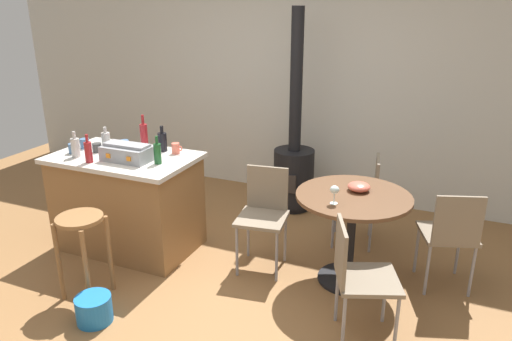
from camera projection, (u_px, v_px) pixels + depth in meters
ground_plane at (204, 295)px, 3.83m from camera, size 8.80×8.80×0.00m
back_wall at (304, 79)px, 5.48m from camera, size 8.00×0.10×2.70m
kitchen_island at (128, 202)px, 4.45m from camera, size 1.28×0.79×0.90m
wooden_stool at (82, 238)px, 3.68m from camera, size 0.35×0.35×0.67m
dining_table at (352, 216)px, 3.84m from camera, size 0.91×0.91×0.77m
folding_chair_near at (264, 210)px, 4.11m from camera, size 0.45×0.45×0.87m
folding_chair_far at (358, 273)px, 3.20m from camera, size 0.52×0.52×0.86m
folding_chair_left at (451, 232)px, 3.75m from camera, size 0.51×0.51×0.86m
folding_chair_right at (362, 193)px, 4.49m from camera, size 0.47×0.47×0.86m
wood_stove at (294, 164)px, 5.26m from camera, size 0.44×0.45×2.15m
toolbox at (127, 152)px, 4.16m from camera, size 0.42×0.25×0.15m
bottle_0 at (88, 152)px, 4.10m from camera, size 0.06×0.06×0.25m
bottle_1 at (157, 153)px, 4.07m from camera, size 0.06×0.06×0.24m
bottle_2 at (106, 139)px, 4.53m from camera, size 0.08×0.08×0.19m
bottle_3 at (75, 147)px, 4.25m from camera, size 0.08×0.08×0.23m
bottle_4 at (144, 135)px, 4.48m from camera, size 0.07×0.07×0.32m
bottle_5 at (162, 141)px, 4.41m from camera, size 0.08×0.08×0.24m
cup_0 at (125, 145)px, 4.44m from camera, size 0.12×0.09×0.10m
cup_1 at (85, 143)px, 4.51m from camera, size 0.12×0.08×0.09m
cup_2 at (73, 148)px, 4.36m from camera, size 0.11×0.08×0.09m
cup_3 at (176, 148)px, 4.35m from camera, size 0.11×0.07×0.10m
cup_4 at (97, 148)px, 4.40m from camera, size 0.12×0.08×0.08m
wine_glass at (335, 190)px, 3.58m from camera, size 0.07×0.07×0.14m
serving_bowl at (359, 187)px, 3.85m from camera, size 0.18×0.18×0.07m
plastic_bucket at (94, 309)px, 3.49m from camera, size 0.26×0.26×0.20m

